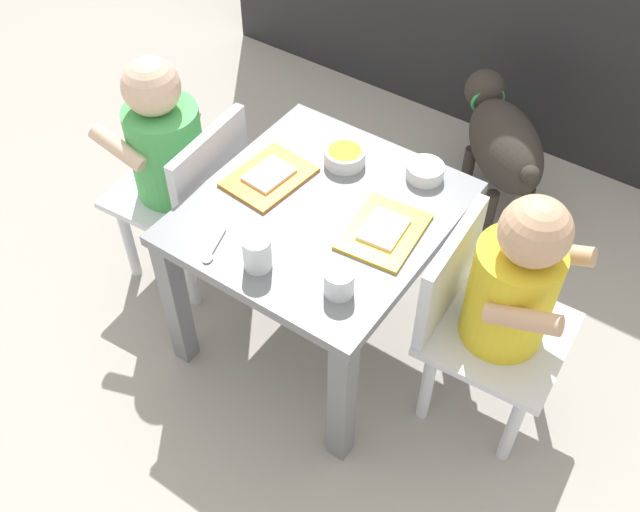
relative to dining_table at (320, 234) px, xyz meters
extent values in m
plane|color=#9E998E|center=(0.00, 0.00, -0.35)|extent=(7.00, 7.00, 0.00)
cube|color=slate|center=(0.00, 0.00, 0.06)|extent=(0.52, 0.56, 0.03)
cube|color=slate|center=(-0.23, -0.25, -0.15)|extent=(0.04, 0.04, 0.40)
cube|color=slate|center=(0.23, -0.25, -0.15)|extent=(0.04, 0.04, 0.40)
cube|color=slate|center=(-0.23, 0.25, -0.15)|extent=(0.04, 0.04, 0.40)
cube|color=slate|center=(0.23, 0.25, -0.15)|extent=(0.04, 0.04, 0.40)
cube|color=silver|center=(-0.43, -0.02, -0.08)|extent=(0.30, 0.30, 0.02)
cube|color=silver|center=(-0.30, -0.01, 0.04)|extent=(0.04, 0.27, 0.22)
cylinder|color=#4CB259|center=(-0.43, -0.02, 0.05)|extent=(0.18, 0.18, 0.24)
sphere|color=beige|center=(-0.44, -0.02, 0.22)|extent=(0.13, 0.13, 0.13)
cylinder|color=silver|center=(-0.54, 0.07, -0.22)|extent=(0.03, 0.03, 0.26)
cylinder|color=silver|center=(-0.52, -0.13, -0.22)|extent=(0.03, 0.03, 0.26)
cylinder|color=silver|center=(-0.34, 0.09, -0.22)|extent=(0.03, 0.03, 0.26)
cylinder|color=silver|center=(-0.32, -0.11, -0.22)|extent=(0.03, 0.03, 0.26)
cylinder|color=beige|center=(-0.48, 0.07, 0.10)|extent=(0.15, 0.05, 0.09)
cylinder|color=beige|center=(-0.47, -0.12, 0.10)|extent=(0.15, 0.05, 0.09)
cube|color=silver|center=(0.43, 0.04, -0.08)|extent=(0.30, 0.30, 0.02)
cube|color=silver|center=(0.30, 0.03, 0.04)|extent=(0.04, 0.27, 0.22)
cylinder|color=yellow|center=(0.43, 0.04, 0.05)|extent=(0.17, 0.17, 0.24)
sphere|color=tan|center=(0.44, 0.04, 0.23)|extent=(0.13, 0.13, 0.13)
cylinder|color=silver|center=(0.53, -0.05, -0.22)|extent=(0.03, 0.03, 0.26)
cylinder|color=silver|center=(0.52, 0.14, -0.22)|extent=(0.03, 0.03, 0.26)
cylinder|color=silver|center=(0.33, -0.07, -0.22)|extent=(0.03, 0.03, 0.26)
cylinder|color=silver|center=(0.32, 0.13, -0.22)|extent=(0.03, 0.03, 0.26)
cylinder|color=tan|center=(0.48, -0.05, 0.11)|extent=(0.15, 0.05, 0.09)
cylinder|color=tan|center=(0.47, 0.14, 0.11)|extent=(0.15, 0.05, 0.09)
ellipsoid|color=#332D28|center=(0.15, 0.68, -0.13)|extent=(0.37, 0.37, 0.19)
sphere|color=#332D28|center=(0.01, 0.82, -0.09)|extent=(0.12, 0.12, 0.12)
sphere|color=black|center=(-0.02, 0.85, -0.09)|extent=(0.05, 0.05, 0.05)
torus|color=green|center=(0.04, 0.80, -0.10)|extent=(0.09, 0.09, 0.10)
sphere|color=#332D28|center=(0.27, 0.56, -0.09)|extent=(0.05, 0.05, 0.05)
cylinder|color=#332D28|center=(0.12, 0.79, -0.28)|extent=(0.04, 0.04, 0.13)
cylinder|color=#332D28|center=(0.05, 0.71, -0.28)|extent=(0.04, 0.04, 0.13)
cylinder|color=#332D28|center=(0.26, 0.65, -0.28)|extent=(0.04, 0.04, 0.13)
cylinder|color=#332D28|center=(0.18, 0.58, -0.28)|extent=(0.04, 0.04, 0.13)
cube|color=orange|center=(-0.15, 0.02, 0.08)|extent=(0.16, 0.20, 0.01)
cube|color=white|center=(-0.15, 0.02, 0.09)|extent=(0.09, 0.11, 0.01)
cube|color=gold|center=(0.15, 0.02, 0.08)|extent=(0.16, 0.20, 0.01)
cube|color=white|center=(0.15, 0.02, 0.09)|extent=(0.09, 0.11, 0.01)
cylinder|color=white|center=(0.16, -0.17, 0.10)|extent=(0.06, 0.06, 0.06)
cylinder|color=silver|center=(0.16, -0.17, 0.09)|extent=(0.05, 0.05, 0.03)
cylinder|color=white|center=(-0.01, -0.20, 0.11)|extent=(0.06, 0.06, 0.07)
cylinder|color=silver|center=(-0.01, -0.20, 0.10)|extent=(0.05, 0.05, 0.04)
cylinder|color=white|center=(0.13, 0.22, 0.09)|extent=(0.08, 0.08, 0.03)
cylinder|color=#B26633|center=(0.13, 0.22, 0.11)|extent=(0.07, 0.07, 0.01)
cylinder|color=white|center=(-0.04, 0.16, 0.09)|extent=(0.09, 0.09, 0.04)
cylinder|color=gold|center=(-0.04, 0.16, 0.11)|extent=(0.08, 0.08, 0.01)
cylinder|color=silver|center=(-0.11, -0.20, 0.08)|extent=(0.03, 0.07, 0.01)
ellipsoid|color=silver|center=(-0.10, -0.25, 0.08)|extent=(0.03, 0.03, 0.01)
camera|label=1|loc=(0.64, -0.93, 1.16)|focal=41.20mm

